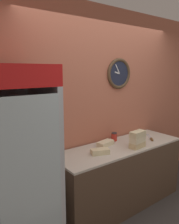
{
  "coord_description": "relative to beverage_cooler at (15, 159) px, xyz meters",
  "views": [
    {
      "loc": [
        -2.01,
        -1.13,
        1.87
      ],
      "look_at": [
        -0.53,
        0.85,
        1.39
      ],
      "focal_mm": 35.0,
      "sensor_mm": 36.0,
      "label": 1
    }
  ],
  "objects": [
    {
      "name": "sandwich_flat_left",
      "position": [
        1.0,
        -0.05,
        -0.14
      ],
      "size": [
        0.24,
        0.17,
        0.06
      ],
      "color": "beige",
      "rests_on": "prep_counter"
    },
    {
      "name": "condiment_jar",
      "position": [
        1.49,
        0.22,
        -0.11
      ],
      "size": [
        0.08,
        0.08,
        0.12
      ],
      "color": "#B72D23",
      "rests_on": "prep_counter"
    },
    {
      "name": "wall_back",
      "position": [
        1.42,
        0.37,
        0.32
      ],
      "size": [
        5.2,
        0.1,
        2.7
      ],
      "color": "#B7664C",
      "rests_on": "ground_plane"
    },
    {
      "name": "prep_counter",
      "position": [
        1.42,
        0.01,
        -0.6
      ],
      "size": [
        1.88,
        0.61,
        0.87
      ],
      "color": "#4C3828",
      "rests_on": "ground_plane"
    },
    {
      "name": "sandwich_stack_top",
      "position": [
        1.54,
        -0.17,
        0.01
      ],
      "size": [
        0.24,
        0.13,
        0.07
      ],
      "color": "beige",
      "rests_on": "sandwich_stack_middle"
    },
    {
      "name": "sandwich_flat_right",
      "position": [
        1.25,
        0.13,
        -0.14
      ],
      "size": [
        0.27,
        0.16,
        0.06
      ],
      "color": "beige",
      "rests_on": "prep_counter"
    },
    {
      "name": "sandwich_stack_middle",
      "position": [
        1.54,
        -0.17,
        -0.06
      ],
      "size": [
        0.24,
        0.14,
        0.07
      ],
      "color": "beige",
      "rests_on": "sandwich_stack_bottom"
    },
    {
      "name": "sandwich_stack_bottom",
      "position": [
        1.54,
        -0.17,
        -0.13
      ],
      "size": [
        0.24,
        0.13,
        0.07
      ],
      "color": "tan",
      "rests_on": "prep_counter"
    },
    {
      "name": "chefs_knife",
      "position": [
        1.99,
        -0.04,
        -0.16
      ],
      "size": [
        0.26,
        0.3,
        0.02
      ],
      "color": "silver",
      "rests_on": "prep_counter"
    },
    {
      "name": "beverage_cooler",
      "position": [
        0.0,
        0.0,
        0.0
      ],
      "size": [
        0.62,
        0.73,
        1.91
      ],
      "color": "#B2B7BC",
      "rests_on": "ground_plane"
    }
  ]
}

